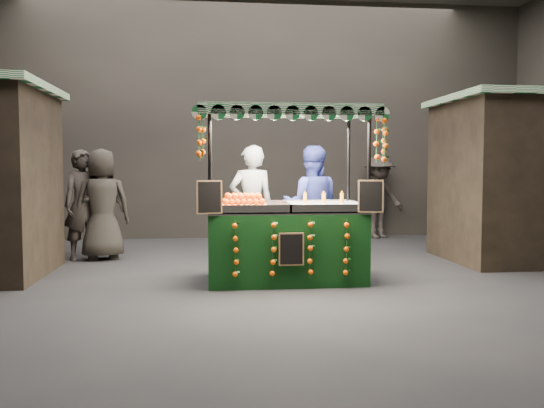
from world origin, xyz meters
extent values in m
plane|color=black|center=(0.00, 0.00, 0.00)|extent=(12.00, 12.00, 0.00)
cube|color=black|center=(0.00, 5.00, 2.50)|extent=(12.00, 0.10, 5.00)
cube|color=black|center=(4.40, 1.50, 1.25)|extent=(2.80, 2.00, 2.50)
cube|color=#135927|center=(4.40, 1.50, 2.55)|extent=(3.00, 2.20, 0.10)
cube|color=black|center=(0.19, 0.25, 0.45)|extent=(1.98, 1.08, 0.90)
cube|color=#BBBDC2|center=(0.19, 0.25, 0.92)|extent=(1.98, 1.08, 0.04)
cylinder|color=black|center=(-0.77, -0.26, 1.08)|extent=(0.05, 0.05, 2.16)
cylinder|color=black|center=(1.16, -0.26, 1.08)|extent=(0.05, 0.05, 2.16)
cylinder|color=black|center=(-0.77, 0.77, 1.08)|extent=(0.05, 0.05, 2.16)
cylinder|color=black|center=(1.16, 0.77, 1.08)|extent=(0.05, 0.05, 2.16)
cube|color=#135927|center=(0.19, 0.25, 2.20)|extent=(2.21, 1.31, 0.07)
cube|color=white|center=(0.73, 0.25, 0.97)|extent=(0.88, 0.97, 0.07)
cube|color=black|center=(-0.78, -0.31, 1.13)|extent=(0.30, 0.09, 0.40)
cube|color=black|center=(1.17, -0.31, 1.13)|extent=(0.30, 0.09, 0.40)
cube|color=black|center=(0.19, -0.32, 0.50)|extent=(0.31, 0.02, 0.40)
imported|color=gray|center=(-0.15, 1.38, 0.90)|extent=(0.70, 0.50, 1.80)
imported|color=navy|center=(0.74, 1.36, 0.90)|extent=(0.98, 0.82, 1.80)
imported|color=#292421|center=(-2.77, 2.32, 0.88)|extent=(0.77, 0.67, 1.76)
imported|color=#2C2424|center=(3.77, 3.24, 0.91)|extent=(1.11, 1.02, 1.83)
imported|color=black|center=(-2.57, 3.04, 0.76)|extent=(0.95, 0.82, 1.53)
imported|color=#2A2522|center=(2.79, 4.60, 0.87)|extent=(1.28, 1.01, 1.73)
imported|color=black|center=(-2.48, 2.29, 0.89)|extent=(1.00, 0.79, 1.78)
camera|label=1|loc=(-0.80, -7.05, 1.46)|focal=37.70mm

